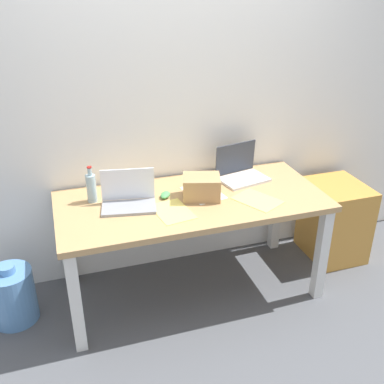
{
  "coord_description": "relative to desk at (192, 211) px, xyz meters",
  "views": [
    {
      "loc": [
        -0.81,
        -2.54,
        2.11
      ],
      "look_at": [
        0.0,
        0.0,
        0.79
      ],
      "focal_mm": 42.45,
      "sensor_mm": 36.0,
      "label": 1
    }
  ],
  "objects": [
    {
      "name": "paper_sheet_front_right",
      "position": [
        0.4,
        -0.15,
        0.09
      ],
      "size": [
        0.32,
        0.36,
        0.0
      ],
      "primitive_type": "cube",
      "rotation": [
        0.0,
        0.0,
        0.49
      ],
      "color": "#F4E06B",
      "rests_on": "desk"
    },
    {
      "name": "ground_plane",
      "position": [
        0.0,
        0.0,
        -0.65
      ],
      "size": [
        8.0,
        8.0,
        0.0
      ],
      "primitive_type": "plane",
      "color": "#515459"
    },
    {
      "name": "filing_cabinet",
      "position": [
        1.23,
        0.11,
        -0.34
      ],
      "size": [
        0.4,
        0.48,
        0.61
      ],
      "primitive_type": "cube",
      "color": "#C68938",
      "rests_on": "ground"
    },
    {
      "name": "beer_bottle",
      "position": [
        -0.63,
        0.16,
        0.19
      ],
      "size": [
        0.06,
        0.06,
        0.25
      ],
      "color": "#99B7C1",
      "rests_on": "desk"
    },
    {
      "name": "laptop_left",
      "position": [
        -0.42,
        0.03,
        0.15
      ],
      "size": [
        0.37,
        0.26,
        0.23
      ],
      "color": "gray",
      "rests_on": "desk"
    },
    {
      "name": "computer_mouse",
      "position": [
        -0.16,
        0.08,
        0.11
      ],
      "size": [
        0.1,
        0.12,
        0.03
      ],
      "primitive_type": "ellipsoid",
      "rotation": [
        0.0,
        0.0,
        -0.57
      ],
      "color": "#4C9E56",
      "rests_on": "desk"
    },
    {
      "name": "cardboard_box",
      "position": [
        0.07,
        -0.0,
        0.17
      ],
      "size": [
        0.29,
        0.25,
        0.15
      ],
      "primitive_type": "cube",
      "rotation": [
        0.0,
        0.0,
        -0.29
      ],
      "color": "tan",
      "rests_on": "desk"
    },
    {
      "name": "paper_sheet_near_back",
      "position": [
        0.1,
        0.06,
        0.09
      ],
      "size": [
        0.26,
        0.33,
        0.0
      ],
      "primitive_type": "cube",
      "rotation": [
        0.0,
        0.0,
        0.19
      ],
      "color": "white",
      "rests_on": "desk"
    },
    {
      "name": "desk",
      "position": [
        0.0,
        0.0,
        0.0
      ],
      "size": [
        1.77,
        0.79,
        0.74
      ],
      "color": "tan",
      "rests_on": "ground"
    },
    {
      "name": "laptop_right",
      "position": [
        0.43,
        0.2,
        0.15
      ],
      "size": [
        0.37,
        0.3,
        0.25
      ],
      "color": "silver",
      "rests_on": "desk"
    },
    {
      "name": "water_cooler_jug",
      "position": [
        -1.21,
        0.06,
        -0.46
      ],
      "size": [
        0.3,
        0.3,
        0.42
      ],
      "color": "#598CC6",
      "rests_on": "ground"
    },
    {
      "name": "paper_yellow_folder",
      "position": [
        -0.17,
        -0.13,
        0.09
      ],
      "size": [
        0.25,
        0.33,
        0.0
      ],
      "primitive_type": "cube",
      "rotation": [
        0.0,
        0.0,
        0.16
      ],
      "color": "#F4E06B",
      "rests_on": "desk"
    },
    {
      "name": "back_wall",
      "position": [
        0.0,
        0.46,
        0.65
      ],
      "size": [
        5.2,
        0.08,
        2.6
      ],
      "primitive_type": "cube",
      "color": "white",
      "rests_on": "ground"
    }
  ]
}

